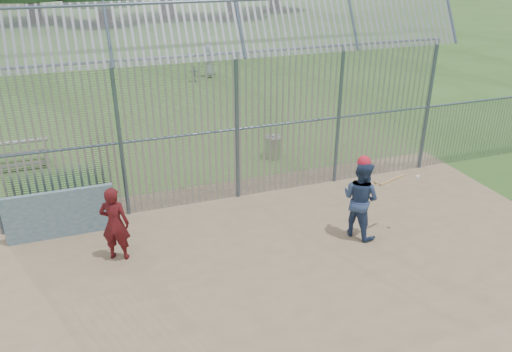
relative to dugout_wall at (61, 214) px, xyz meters
name	(u,v)px	position (x,y,z in m)	size (l,w,h in m)	color
ground	(286,266)	(4.60, -2.90, -0.62)	(120.00, 120.00, 0.00)	#2D511E
dirt_infield	(295,278)	(4.60, -3.40, -0.61)	(14.00, 10.00, 0.02)	#756047
dugout_wall	(61,214)	(0.00, 0.00, 0.00)	(2.50, 0.12, 1.20)	#38566B
batter	(360,199)	(6.72, -2.29, 0.36)	(0.94, 0.73, 1.93)	navy
onlooker	(115,224)	(1.17, -1.38, 0.27)	(0.64, 0.42, 1.75)	maroon
bg_kid_standing	(209,61)	(7.36, 14.37, 0.24)	(0.84, 0.55, 1.72)	slate
bg_kid_seated	(194,74)	(6.35, 13.62, -0.20)	(0.50, 0.21, 0.85)	slate
batting_gear	(369,165)	(6.83, -2.31, 1.23)	(1.49, 0.50, 0.69)	red
trash_can	(273,147)	(6.54, 2.92, -0.24)	(0.56, 0.56, 0.82)	gray
backstop_fence	(302,110)	(6.41, 0.53, 1.74)	(20.09, 0.81, 5.30)	#47566B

